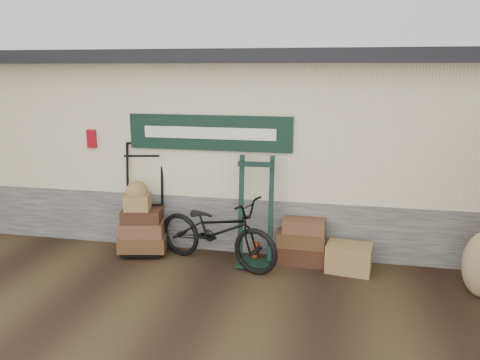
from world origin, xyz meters
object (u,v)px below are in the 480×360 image
(suitcase_stack, at_px, (301,240))
(wicker_hamper, at_px, (349,258))
(green_barrow, at_px, (255,211))
(bicycle, at_px, (216,227))
(porter_trolley, at_px, (144,197))

(suitcase_stack, relative_size, wicker_hamper, 1.23)
(green_barrow, relative_size, bicycle, 0.80)
(green_barrow, bearing_deg, wicker_hamper, -2.75)
(porter_trolley, relative_size, green_barrow, 1.09)
(porter_trolley, xyz_separation_m, wicker_hamper, (3.27, -0.20, -0.69))
(green_barrow, bearing_deg, bicycle, -163.70)
(suitcase_stack, distance_m, wicker_hamper, 0.76)
(wicker_hamper, bearing_deg, bicycle, -176.10)
(green_barrow, xyz_separation_m, bicycle, (-0.56, -0.18, -0.22))
(suitcase_stack, height_order, wicker_hamper, suitcase_stack)
(green_barrow, height_order, wicker_hamper, green_barrow)
(wicker_hamper, xyz_separation_m, bicycle, (-1.97, -0.13, 0.39))
(porter_trolley, height_order, bicycle, porter_trolley)
(porter_trolley, height_order, green_barrow, porter_trolley)
(suitcase_stack, height_order, bicycle, bicycle)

